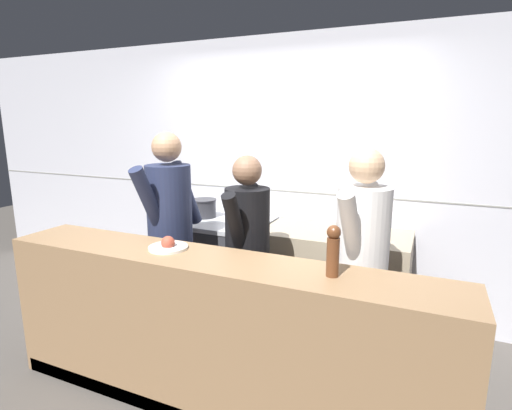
{
  "coord_description": "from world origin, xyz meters",
  "views": [
    {
      "loc": [
        1.33,
        -2.15,
        1.83
      ],
      "look_at": [
        0.05,
        0.75,
        1.15
      ],
      "focal_mm": 28.0,
      "sensor_mm": 36.0,
      "label": 1
    }
  ],
  "objects_px": {
    "chef_sous": "(247,252)",
    "chef_head_cook": "(170,230)",
    "oven_range": "(221,264)",
    "chefs_knife": "(361,238)",
    "sauce_pot": "(240,213)",
    "pepper_mill": "(333,250)",
    "stock_pot": "(204,208)",
    "plated_dish_main": "(168,246)",
    "chef_line": "(361,262)"
  },
  "relations": [
    {
      "from": "stock_pot",
      "to": "sauce_pot",
      "type": "bearing_deg",
      "value": -1.87
    },
    {
      "from": "plated_dish_main",
      "to": "chef_head_cook",
      "type": "height_order",
      "value": "chef_head_cook"
    },
    {
      "from": "pepper_mill",
      "to": "chef_head_cook",
      "type": "height_order",
      "value": "chef_head_cook"
    },
    {
      "from": "sauce_pot",
      "to": "chef_sous",
      "type": "xyz_separation_m",
      "value": [
        0.44,
        -0.77,
        -0.09
      ]
    },
    {
      "from": "plated_dish_main",
      "to": "chef_sous",
      "type": "relative_size",
      "value": 0.16
    },
    {
      "from": "chefs_knife",
      "to": "chef_line",
      "type": "relative_size",
      "value": 0.24
    },
    {
      "from": "chefs_knife",
      "to": "plated_dish_main",
      "type": "height_order",
      "value": "plated_dish_main"
    },
    {
      "from": "stock_pot",
      "to": "chef_line",
      "type": "xyz_separation_m",
      "value": [
        1.64,
        -0.78,
        -0.06
      ]
    },
    {
      "from": "stock_pot",
      "to": "chef_sous",
      "type": "height_order",
      "value": "chef_sous"
    },
    {
      "from": "sauce_pot",
      "to": "pepper_mill",
      "type": "xyz_separation_m",
      "value": [
        1.18,
        -1.29,
        0.19
      ]
    },
    {
      "from": "sauce_pot",
      "to": "chef_sous",
      "type": "distance_m",
      "value": 0.89
    },
    {
      "from": "chef_sous",
      "to": "pepper_mill",
      "type": "bearing_deg",
      "value": -36.21
    },
    {
      "from": "oven_range",
      "to": "chefs_knife",
      "type": "distance_m",
      "value": 1.42
    },
    {
      "from": "sauce_pot",
      "to": "chef_head_cook",
      "type": "distance_m",
      "value": 0.78
    },
    {
      "from": "oven_range",
      "to": "sauce_pot",
      "type": "height_order",
      "value": "sauce_pot"
    },
    {
      "from": "chef_sous",
      "to": "chef_head_cook",
      "type": "bearing_deg",
      "value": 176.09
    },
    {
      "from": "chefs_knife",
      "to": "pepper_mill",
      "type": "bearing_deg",
      "value": -88.2
    },
    {
      "from": "chef_line",
      "to": "chefs_knife",
      "type": "bearing_deg",
      "value": 110.78
    },
    {
      "from": "pepper_mill",
      "to": "stock_pot",
      "type": "bearing_deg",
      "value": 140.47
    },
    {
      "from": "stock_pot",
      "to": "chefs_knife",
      "type": "distance_m",
      "value": 1.55
    },
    {
      "from": "chefs_knife",
      "to": "stock_pot",
      "type": "bearing_deg",
      "value": 174.35
    },
    {
      "from": "stock_pot",
      "to": "pepper_mill",
      "type": "bearing_deg",
      "value": -39.53
    },
    {
      "from": "pepper_mill",
      "to": "chef_line",
      "type": "relative_size",
      "value": 0.17
    },
    {
      "from": "sauce_pot",
      "to": "chef_line",
      "type": "height_order",
      "value": "chef_line"
    },
    {
      "from": "oven_range",
      "to": "plated_dish_main",
      "type": "distance_m",
      "value": 1.39
    },
    {
      "from": "sauce_pot",
      "to": "chef_head_cook",
      "type": "bearing_deg",
      "value": -109.17
    },
    {
      "from": "chefs_knife",
      "to": "plated_dish_main",
      "type": "distance_m",
      "value": 1.53
    },
    {
      "from": "chefs_knife",
      "to": "chef_sous",
      "type": "bearing_deg",
      "value": -138.13
    },
    {
      "from": "plated_dish_main",
      "to": "chef_line",
      "type": "bearing_deg",
      "value": 23.35
    },
    {
      "from": "chefs_knife",
      "to": "chef_head_cook",
      "type": "bearing_deg",
      "value": -156.83
    },
    {
      "from": "oven_range",
      "to": "chef_line",
      "type": "xyz_separation_m",
      "value": [
        1.44,
        -0.73,
        0.48
      ]
    },
    {
      "from": "sauce_pot",
      "to": "chefs_knife",
      "type": "relative_size",
      "value": 0.66
    },
    {
      "from": "stock_pot",
      "to": "pepper_mill",
      "type": "relative_size",
      "value": 0.86
    },
    {
      "from": "sauce_pot",
      "to": "chef_sous",
      "type": "relative_size",
      "value": 0.17
    },
    {
      "from": "sauce_pot",
      "to": "chefs_knife",
      "type": "height_order",
      "value": "sauce_pot"
    },
    {
      "from": "stock_pot",
      "to": "sauce_pot",
      "type": "height_order",
      "value": "stock_pot"
    },
    {
      "from": "chef_sous",
      "to": "oven_range",
      "type": "bearing_deg",
      "value": 129.28
    },
    {
      "from": "sauce_pot",
      "to": "chef_line",
      "type": "distance_m",
      "value": 1.47
    },
    {
      "from": "oven_range",
      "to": "chefs_knife",
      "type": "relative_size",
      "value": 2.33
    },
    {
      "from": "stock_pot",
      "to": "chef_line",
      "type": "distance_m",
      "value": 1.82
    },
    {
      "from": "chefs_knife",
      "to": "oven_range",
      "type": "bearing_deg",
      "value": 175.45
    },
    {
      "from": "sauce_pot",
      "to": "chef_head_cook",
      "type": "relative_size",
      "value": 0.15
    },
    {
      "from": "plated_dish_main",
      "to": "chef_sous",
      "type": "xyz_separation_m",
      "value": [
        0.34,
        0.49,
        -0.15
      ]
    },
    {
      "from": "oven_range",
      "to": "pepper_mill",
      "type": "height_order",
      "value": "pepper_mill"
    },
    {
      "from": "oven_range",
      "to": "stock_pot",
      "type": "relative_size",
      "value": 3.87
    },
    {
      "from": "plated_dish_main",
      "to": "pepper_mill",
      "type": "bearing_deg",
      "value": -1.37
    },
    {
      "from": "stock_pot",
      "to": "chef_sous",
      "type": "distance_m",
      "value": 1.15
    },
    {
      "from": "stock_pot",
      "to": "plated_dish_main",
      "type": "bearing_deg",
      "value": -68.61
    },
    {
      "from": "sauce_pot",
      "to": "pepper_mill",
      "type": "relative_size",
      "value": 0.94
    },
    {
      "from": "sauce_pot",
      "to": "stock_pot",
      "type": "bearing_deg",
      "value": 178.13
    }
  ]
}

